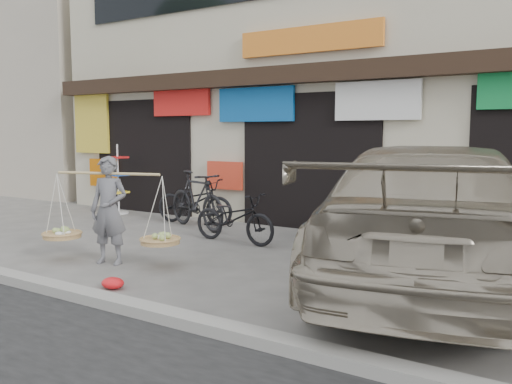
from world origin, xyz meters
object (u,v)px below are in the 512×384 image
Objects in this scene: suv at (431,215)px; bike_0 at (195,201)px; bike_2 at (234,218)px; display_rack at (118,186)px; street_vendor at (109,215)px; bike_1 at (197,200)px.

bike_0 is at bearing -31.38° from suv.
display_rack is (-4.27, 1.28, 0.22)m from bike_2.
display_rack is (-3.61, 3.53, -0.07)m from street_vendor.
bike_2 is at bearing -23.76° from suv.
bike_0 is 2.47m from display_rack.
bike_1 is at bearing -11.10° from display_rack.
street_vendor reaches higher than bike_2.
suv is (4.24, 1.55, 0.16)m from street_vendor.
display_rack reaches higher than street_vendor.
bike_1 is at bearing -142.33° from bike_0.
street_vendor is 1.15× the size of bike_0.
suv is at bearing -114.66° from bike_0.
bike_2 is (0.66, 2.25, -0.29)m from street_vendor.
suv is (5.02, -1.43, 0.31)m from bike_1.
bike_0 is (-1.15, 3.37, -0.25)m from street_vendor.
street_vendor is 0.32× the size of suv.
bike_1 is at bearing 65.46° from bike_2.
bike_1 reaches higher than bike_0.
suv reaches higher than bike_1.
bike_1 is 2.89m from display_rack.
bike_1 is at bearing -28.58° from suv.
street_vendor is at bearing -44.38° from display_rack.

